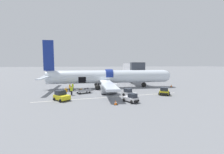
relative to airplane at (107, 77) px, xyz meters
name	(u,v)px	position (x,y,z in m)	size (l,w,h in m)	color
ground_plane	(101,90)	(-1.80, -3.08, -2.72)	(500.00, 500.00, 0.00)	slate
apron_marking_line	(113,97)	(-0.14, -10.13, -2.72)	(27.04, 4.16, 0.01)	silver
jet_bridge_stub	(133,68)	(8.61, 6.75, 1.94)	(3.77, 12.38, 6.43)	#4C4C51
airplane	(107,77)	(0.00, 0.00, 0.00)	(32.86, 29.11, 11.51)	silver
baggage_tug_lead	(61,96)	(-8.98, -11.39, -2.00)	(3.03, 3.09, 1.68)	yellow
baggage_tug_mid	(164,92)	(10.11, -9.89, -2.07)	(2.71, 2.87, 1.53)	yellow
baggage_tug_rear	(131,98)	(2.19, -14.24, -2.11)	(2.41, 2.86, 1.45)	silver
baggage_tug_spare	(129,93)	(2.97, -10.14, -2.12)	(2.53, 2.99, 1.42)	silver
baggage_cart_loading	(84,91)	(-5.50, -5.78, -2.24)	(3.84, 2.61, 1.04)	#999BA0
ground_crew_loader_a	(73,87)	(-8.06, -2.91, -1.80)	(0.57, 0.57, 1.77)	#2D2D33
ground_crew_loader_b	(66,91)	(-8.76, -7.94, -1.86)	(0.57, 0.47, 1.64)	#2D2D33
ground_crew_driver	(72,90)	(-7.78, -7.45, -1.79)	(0.57, 0.57, 1.77)	black
ground_crew_supervisor	(70,88)	(-8.55, -3.89, -1.83)	(0.39, 0.58, 1.70)	#2D2D33
safety_cone_nose	(171,86)	(16.83, -0.88, -2.42)	(0.63, 0.63, 0.64)	black
safety_cone_engine_left	(116,103)	(-0.48, -15.35, -2.44)	(0.63, 0.63, 0.62)	black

